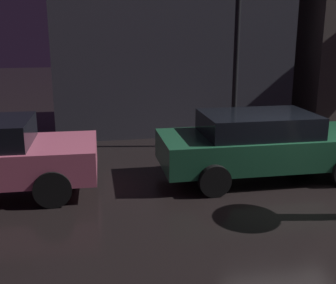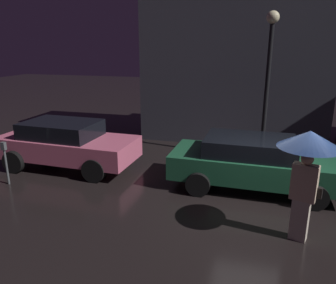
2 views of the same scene
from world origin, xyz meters
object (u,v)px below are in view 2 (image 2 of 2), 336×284
at_px(parking_meter, 5,158).
at_px(pedestrian_with_umbrella, 308,155).
at_px(parked_car_pink, 66,143).
at_px(street_lamp_near, 269,65).
at_px(parked_car_green, 254,162).

bearing_deg(parking_meter, pedestrian_with_umbrella, -5.55).
height_order(parked_car_pink, street_lamp_near, street_lamp_near).
height_order(pedestrian_with_umbrella, parking_meter, pedestrian_with_umbrella).
relative_size(pedestrian_with_umbrella, street_lamp_near, 0.48).
distance_m(parked_car_pink, parked_car_green, 5.74).
bearing_deg(parked_car_pink, street_lamp_near, 23.83).
xyz_separation_m(parked_car_green, street_lamp_near, (0.23, 2.46, 2.41)).
bearing_deg(parked_car_pink, parking_meter, -115.34).
bearing_deg(pedestrian_with_umbrella, parking_meter, 12.55).
xyz_separation_m(parked_car_green, pedestrian_with_umbrella, (0.95, -2.30, 1.05)).
bearing_deg(parked_car_green, parked_car_pink, -179.77).
relative_size(parked_car_pink, parked_car_green, 0.97).
xyz_separation_m(parked_car_pink, street_lamp_near, (5.97, 2.37, 2.37)).
distance_m(parked_car_pink, parking_meter, 1.87).
bearing_deg(parked_car_green, parking_meter, -165.51).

